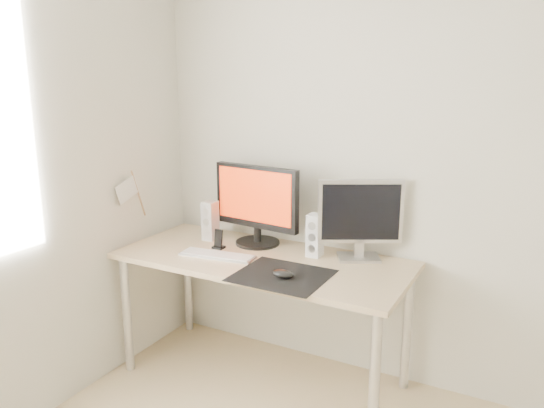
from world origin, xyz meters
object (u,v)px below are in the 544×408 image
(speaker_right, at_px, (315,235))
(mouse, at_px, (283,274))
(desk, at_px, (262,271))
(speaker_left, at_px, (210,221))
(phone_dock, at_px, (219,243))
(keyboard, at_px, (217,255))
(second_monitor, at_px, (360,216))
(main_monitor, at_px, (256,202))

(speaker_right, bearing_deg, mouse, -90.35)
(mouse, relative_size, desk, 0.07)
(speaker_right, bearing_deg, desk, -146.77)
(mouse, relative_size, speaker_left, 0.48)
(mouse, relative_size, phone_dock, 1.00)
(desk, relative_size, keyboard, 3.71)
(second_monitor, bearing_deg, speaker_right, -163.19)
(speaker_left, bearing_deg, mouse, -28.08)
(mouse, distance_m, desk, 0.34)
(speaker_right, bearing_deg, second_monitor, 16.81)
(mouse, height_order, second_monitor, second_monitor)
(keyboard, bearing_deg, desk, 24.19)
(speaker_right, xyz_separation_m, keyboard, (-0.47, -0.26, -0.11))
(mouse, xyz_separation_m, speaker_right, (0.00, 0.38, 0.09))
(desk, xyz_separation_m, speaker_right, (0.24, 0.16, 0.20))
(speaker_left, bearing_deg, main_monitor, 9.64)
(mouse, bearing_deg, speaker_right, 89.65)
(mouse, distance_m, keyboard, 0.48)
(speaker_right, bearing_deg, phone_dock, -165.36)
(desk, relative_size, speaker_left, 6.80)
(second_monitor, height_order, speaker_right, second_monitor)
(second_monitor, xyz_separation_m, speaker_right, (-0.23, -0.07, -0.12))
(main_monitor, xyz_separation_m, speaker_right, (0.38, -0.03, -0.14))
(desk, distance_m, keyboard, 0.26)
(main_monitor, xyz_separation_m, second_monitor, (0.61, 0.04, -0.01))
(speaker_right, distance_m, keyboard, 0.54)
(second_monitor, xyz_separation_m, keyboard, (-0.70, -0.33, -0.23))
(main_monitor, bearing_deg, desk, -52.70)
(mouse, height_order, speaker_right, speaker_right)
(mouse, distance_m, speaker_right, 0.39)
(speaker_right, relative_size, phone_dock, 2.09)
(main_monitor, height_order, speaker_left, main_monitor)
(keyboard, height_order, phone_dock, phone_dock)
(speaker_left, height_order, keyboard, speaker_left)
(mouse, height_order, phone_dock, phone_dock)
(second_monitor, distance_m, speaker_left, 0.92)
(desk, relative_size, main_monitor, 2.90)
(desk, bearing_deg, speaker_left, 162.43)
(speaker_left, relative_size, speaker_right, 1.00)
(speaker_left, distance_m, keyboard, 0.34)
(keyboard, bearing_deg, phone_dock, 120.82)
(mouse, xyz_separation_m, second_monitor, (0.23, 0.45, 0.22))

